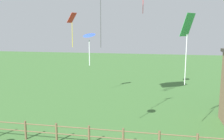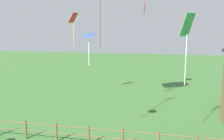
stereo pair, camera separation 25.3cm
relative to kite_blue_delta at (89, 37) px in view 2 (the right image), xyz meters
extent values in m
cylinder|color=brown|center=(-4.37, 0.27, -5.93)|extent=(0.14, 0.14, 1.22)
cylinder|color=brown|center=(-2.27, 0.27, -5.93)|extent=(0.14, 0.14, 1.22)
cylinder|color=brown|center=(-0.18, 0.27, -5.93)|extent=(0.14, 0.14, 1.22)
cylinder|color=brown|center=(1.91, 0.27, -5.93)|extent=(0.14, 0.14, 1.22)
cylinder|color=brown|center=(0.87, 0.27, -5.50)|extent=(18.83, 0.07, 0.07)
cylinder|color=brown|center=(0.87, 0.27, -5.99)|extent=(18.83, 0.07, 0.07)
cylinder|color=red|center=(2.29, 9.98, 2.77)|extent=(0.05, 0.05, 1.99)
cone|color=blue|center=(0.00, 0.00, 0.12)|extent=(0.87, 0.86, 0.26)
cylinder|color=silver|center=(0.00, 0.00, -0.88)|extent=(0.05, 0.05, 1.44)
cube|color=green|center=(5.40, 1.66, 0.68)|extent=(0.92, 1.08, 1.32)
cylinder|color=white|center=(5.40, 1.66, -1.37)|extent=(0.05, 0.05, 2.99)
cube|color=red|center=(-4.18, 9.00, 1.40)|extent=(0.82, 0.93, 0.92)
cylinder|color=yellow|center=(-4.18, 9.00, -0.17)|extent=(0.05, 0.05, 2.28)
cylinder|color=#4C4C51|center=(0.31, 1.46, 0.77)|extent=(0.05, 0.05, 2.95)
camera|label=1|loc=(3.80, -13.45, 0.53)|focal=40.00mm
camera|label=2|loc=(4.05, -13.40, 0.53)|focal=40.00mm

